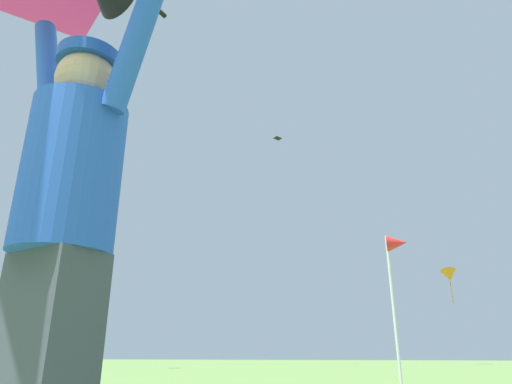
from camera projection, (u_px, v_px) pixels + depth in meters
name	position (u px, v px, depth m)	size (l,w,h in m)	color
kite_flyer_person	(65.00, 220.00, 1.54)	(0.81, 0.41, 1.92)	#424751
distant_kite_orange_mid_right	(449.00, 276.00, 29.60)	(1.10, 1.18, 2.35)	orange
distant_kite_magenta_overhead_distant	(117.00, 157.00, 21.23)	(0.77, 0.74, 0.31)	#DB2393
distant_kite_black_high_left	(278.00, 138.00, 31.73)	(0.53, 0.52, 0.13)	black
marker_flag	(396.00, 255.00, 6.46)	(0.30, 0.24, 2.16)	silver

